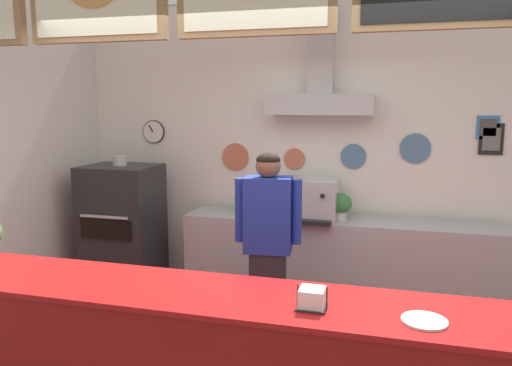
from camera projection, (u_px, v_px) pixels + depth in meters
back_wall_assembly at (320, 142)px, 5.01m from camera, size 5.31×2.77×3.09m
back_prep_counter at (340, 265)px, 4.92m from camera, size 3.11×0.52×0.92m
pizza_oven at (123, 232)px, 5.19m from camera, size 0.73×0.66×1.51m
shop_worker at (268, 248)px, 3.92m from camera, size 0.52×0.26×1.66m
espresso_machine at (308, 199)px, 4.88m from camera, size 0.59×0.54×0.39m
potted_thyme at (340, 205)px, 4.79m from camera, size 0.22×0.22×0.26m
potted_basil at (246, 200)px, 5.06m from camera, size 0.23×0.23×0.26m
condiment_plate at (424, 321)px, 2.28m from camera, size 0.21×0.21×0.01m
napkin_holder at (312, 299)px, 2.44m from camera, size 0.15×0.14×0.11m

